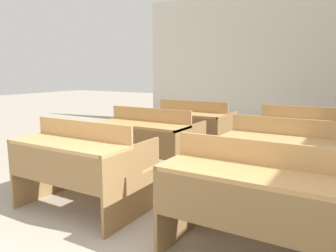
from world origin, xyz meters
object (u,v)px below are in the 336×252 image
at_px(bench_second_left, 149,139).
at_px(bench_third_left, 192,126).
at_px(bench_front_right, 253,197).
at_px(bench_second_right, 287,158).
at_px(bench_front_left, 82,162).
at_px(bench_third_right, 304,137).

xyz_separation_m(bench_second_left, bench_third_left, (0.02, 1.15, 0.00)).
bearing_deg(bench_second_left, bench_third_left, 89.23).
xyz_separation_m(bench_front_right, bench_second_right, (0.00, 1.17, 0.00)).
height_order(bench_front_left, bench_second_left, same).
relative_size(bench_front_right, bench_third_left, 1.00).
distance_m(bench_front_right, bench_third_left, 2.86).
distance_m(bench_front_right, bench_third_right, 2.37).
distance_m(bench_front_right, bench_second_right, 1.17).
bearing_deg(bench_front_right, bench_third_right, 90.25).
bearing_deg(bench_front_right, bench_second_right, 90.00).
relative_size(bench_front_left, bench_third_right, 1.00).
bearing_deg(bench_second_right, bench_second_left, 178.92).
bearing_deg(bench_third_right, bench_front_left, -124.29).
height_order(bench_front_right, bench_second_right, same).
relative_size(bench_front_left, bench_second_left, 1.00).
bearing_deg(bench_front_right, bench_front_left, 179.22).
bearing_deg(bench_second_right, bench_front_left, -144.45).
distance_m(bench_front_left, bench_third_left, 2.33).
bearing_deg(bench_second_right, bench_third_right, 90.50).
height_order(bench_front_right, bench_third_right, same).
xyz_separation_m(bench_front_left, bench_third_left, (-0.02, 2.33, 0.00)).
xyz_separation_m(bench_front_left, bench_second_right, (1.61, 1.15, 0.00)).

